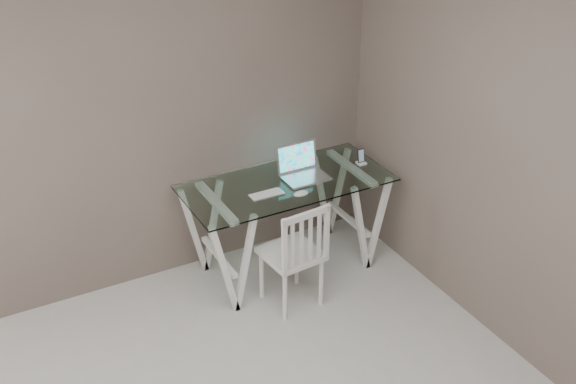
% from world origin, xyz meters
% --- Properties ---
extents(room, '(4.50, 4.52, 2.71)m').
position_xyz_m(room, '(-0.06, 0.02, 1.72)').
color(room, '#B3B1AB').
rests_on(room, ground).
extents(desk, '(1.50, 0.70, 0.75)m').
position_xyz_m(desk, '(1.14, 1.84, 0.38)').
color(desk, silver).
rests_on(desk, ground).
extents(chair, '(0.41, 0.41, 0.82)m').
position_xyz_m(chair, '(0.98, 1.40, 0.45)').
color(chair, silver).
rests_on(chair, ground).
extents(laptop, '(0.32, 0.27, 0.23)m').
position_xyz_m(laptop, '(1.28, 1.88, 0.80)').
color(laptop, silver).
rests_on(laptop, desk).
extents(keyboard, '(0.25, 0.11, 0.01)m').
position_xyz_m(keyboard, '(0.92, 1.74, 0.75)').
color(keyboard, silver).
rests_on(keyboard, desk).
extents(mouse, '(0.11, 0.06, 0.03)m').
position_xyz_m(mouse, '(1.13, 1.61, 0.76)').
color(mouse, silver).
rests_on(mouse, desk).
extents(phone_dock, '(0.06, 0.06, 0.12)m').
position_xyz_m(phone_dock, '(1.77, 1.83, 0.78)').
color(phone_dock, white).
rests_on(phone_dock, desk).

